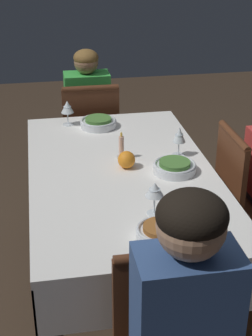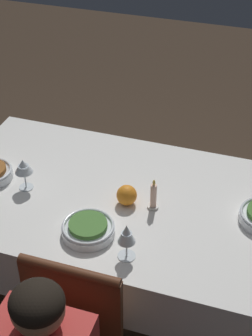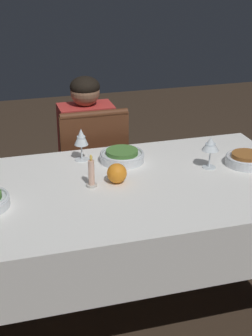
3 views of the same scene
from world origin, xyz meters
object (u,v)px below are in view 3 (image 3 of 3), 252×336
(person_child_red, at_px, (85,151))
(dining_table, at_px, (125,202))
(chair_north, at_px, (91,171))
(bowl_north, at_px, (122,156))
(candle_centerpiece, at_px, (91,175))
(orange_fruit, at_px, (117,173))
(wine_glass_east, at_px, (211,145))
(bowl_east, at_px, (246,159))
(wine_glass_north, at_px, (81,138))

(person_child_red, bearing_deg, dining_table, 90.36)
(chair_north, xyz_separation_m, bowl_north, (0.06, -0.43, 0.26))
(chair_north, height_order, candle_centerpiece, chair_north)
(dining_table, xyz_separation_m, orange_fruit, (-0.03, 0.03, 0.13))
(chair_north, xyz_separation_m, orange_fruit, (-0.02, -0.65, 0.27))
(wine_glass_east, bearing_deg, dining_table, -171.04)
(chair_north, xyz_separation_m, candle_centerpiece, (-0.14, -0.66, 0.29))
(orange_fruit, bearing_deg, wine_glass_east, 4.74)
(bowl_north, relative_size, orange_fruit, 2.43)
(person_child_red, xyz_separation_m, bowl_north, (0.06, -0.59, 0.20))
(bowl_east, distance_m, candle_centerpiece, 0.74)
(chair_north, height_order, wine_glass_north, chair_north)
(wine_glass_north, bearing_deg, bowl_east, -20.39)
(candle_centerpiece, bearing_deg, chair_north, 78.27)
(bowl_east, height_order, orange_fruit, orange_fruit)
(bowl_north, relative_size, candle_centerpiece, 1.45)
(bowl_east, xyz_separation_m, bowl_north, (-0.54, 0.20, -0.00))
(orange_fruit, bearing_deg, dining_table, -44.37)
(dining_table, bearing_deg, wine_glass_north, 111.20)
(dining_table, relative_size, wine_glass_north, 9.99)
(bowl_east, height_order, candle_centerpiece, candle_centerpiece)
(dining_table, xyz_separation_m, candle_centerpiece, (-0.14, 0.02, 0.14))
(bowl_north, bearing_deg, chair_north, 98.06)
(wine_glass_east, distance_m, bowl_north, 0.41)
(dining_table, relative_size, chair_north, 1.76)
(bowl_east, bearing_deg, candle_centerpiece, -177.80)
(bowl_north, xyz_separation_m, orange_fruit, (-0.08, -0.22, 0.02))
(chair_north, distance_m, person_child_red, 0.17)
(wine_glass_east, bearing_deg, bowl_north, 153.10)
(person_child_red, distance_m, orange_fruit, 0.84)
(bowl_north, distance_m, orange_fruit, 0.24)
(dining_table, height_order, candle_centerpiece, candle_centerpiece)
(dining_table, relative_size, orange_fruit, 18.10)
(dining_table, xyz_separation_m, chair_north, (-0.01, 0.68, -0.14))
(candle_centerpiece, xyz_separation_m, orange_fruit, (0.11, 0.01, -0.01))
(dining_table, xyz_separation_m, wine_glass_east, (0.42, 0.07, 0.20))
(person_child_red, distance_m, wine_glass_north, 0.60)
(dining_table, height_order, chair_north, chair_north)
(person_child_red, relative_size, bowl_north, 4.86)
(chair_north, height_order, bowl_north, chair_north)
(bowl_north, height_order, wine_glass_north, wine_glass_north)
(bowl_north, bearing_deg, bowl_east, -20.24)
(orange_fruit, bearing_deg, bowl_north, 68.98)
(chair_north, distance_m, orange_fruit, 0.71)
(wine_glass_east, distance_m, orange_fruit, 0.45)
(person_child_red, relative_size, wine_glass_east, 6.91)
(wine_glass_east, height_order, wine_glass_north, wine_glass_north)
(dining_table, xyz_separation_m, bowl_north, (0.06, 0.25, 0.11))
(chair_north, bearing_deg, dining_table, 90.45)
(chair_north, relative_size, orange_fruit, 10.31)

